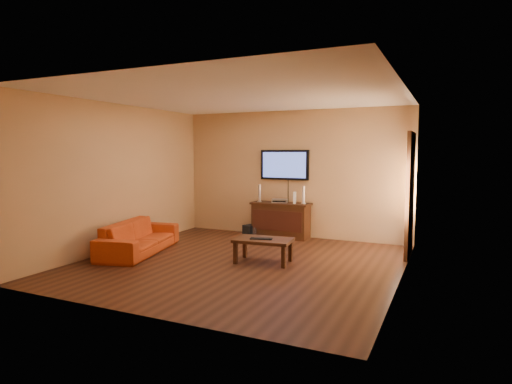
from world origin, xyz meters
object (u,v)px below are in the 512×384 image
Objects in this scene: media_console at (281,220)px; keyboard at (261,239)px; game_console at (295,198)px; subwoofer at (250,231)px; sofa at (139,232)px; av_receiver at (280,201)px; television at (285,165)px; bottle at (255,233)px; speaker_right at (303,196)px; coffee_table at (263,242)px; speaker_left at (260,194)px.

media_console reaches higher than keyboard.
subwoofer is at bearing 174.57° from game_console.
sofa is at bearing -127.70° from media_console.
subwoofer is at bearing 179.54° from av_receiver.
subwoofer is (-0.63, -0.17, -0.66)m from av_receiver.
television reaches higher than bottle.
speaker_right is at bearing 90.05° from keyboard.
media_console is at bearing -175.05° from speaker_right.
bottle is at bearing -162.14° from av_receiver.
subwoofer is at bearing -167.41° from media_console.
bottle is at bearing 118.85° from coffee_table.
sofa reaches higher than bottle.
game_console is at bearing 32.91° from subwoofer.
speaker_left is at bearing -154.03° from television.
coffee_table is 2.21m from av_receiver.
speaker_left is at bearing -43.36° from sofa.
coffee_table is (0.51, -2.28, -1.20)m from television.
media_console is 1.28× the size of coffee_table.
speaker_left reaches higher than keyboard.
coffee_table is 4.09× the size of subwoofer.
speaker_right is 2.23m from keyboard.
subwoofer is (-0.66, -0.35, -1.42)m from television.
television is 2.62m from coffee_table.
keyboard is at bearing -91.59° from av_receiver.
speaker_left reaches higher than bottle.
bottle is (-0.49, -0.28, -0.27)m from media_console.
coffee_table is 0.08m from keyboard.
speaker_right is at bearing -18.08° from television.
media_console reaches higher than subwoofer.
game_console is 1.14m from bottle.
bottle is (-0.80, -0.28, -0.76)m from game_console.
av_receiver is 0.35m from game_console.
subwoofer is at bearing 120.12° from keyboard.
coffee_table is at bearing -76.33° from media_console.
keyboard is (2.31, 0.24, 0.03)m from sofa.
subwoofer is at bearing -170.60° from speaker_right.
av_receiver is 0.93m from subwoofer.
keyboard is at bearing -99.26° from game_console.
av_receiver is at bearing -100.66° from television.
sofa is 7.95× the size of game_console.
speaker_left is (1.34, 2.33, 0.54)m from sofa.
game_console reaches higher than subwoofer.
speaker_right is 0.97× the size of keyboard.
subwoofer is (-0.66, -0.15, -0.26)m from media_console.
subwoofer is (-0.18, -0.11, -0.80)m from speaker_left.
media_console reaches higher than coffee_table.
media_console is 1.18m from television.
media_console is 3.30× the size of keyboard.
bottle is at bearing -150.34° from media_console.
sofa is at bearing -125.46° from television.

